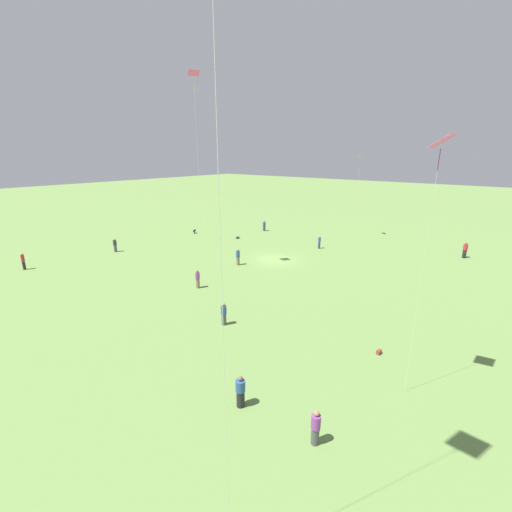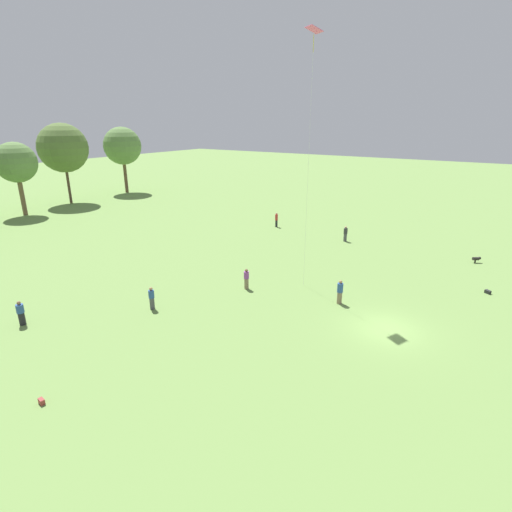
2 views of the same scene
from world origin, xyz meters
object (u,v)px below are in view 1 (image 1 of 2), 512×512
(kite_3, at_px, (360,161))
(picnic_bag_1, at_px, (238,238))
(person_5, at_px, (224,314))
(person_6, at_px, (198,279))
(person_1, at_px, (240,392))
(person_0, at_px, (465,250))
(kite_1, at_px, (440,153))
(kite_0, at_px, (194,84))
(person_3, at_px, (319,242))
(person_9, at_px, (316,428))
(person_8, at_px, (238,257))
(person_2, at_px, (23,261))
(dog_0, at_px, (195,231))
(person_4, at_px, (115,245))
(picnic_bag_0, at_px, (379,352))
(person_7, at_px, (264,226))

(kite_3, bearing_deg, picnic_bag_1, 150.57)
(person_5, bearing_deg, kite_3, 92.91)
(person_6, bearing_deg, kite_3, -140.66)
(person_1, bearing_deg, person_6, -86.47)
(person_5, relative_size, kite_3, 0.15)
(person_0, xyz_separation_m, person_1, (4.24, 34.28, -0.10))
(person_1, height_order, person_6, person_6)
(kite_1, xyz_separation_m, kite_3, (15.71, -30.00, -0.99))
(person_6, bearing_deg, kite_0, -92.82)
(person_1, xyz_separation_m, person_3, (10.78, -27.43, 0.02))
(person_3, distance_m, person_5, 22.52)
(person_0, bearing_deg, person_9, -20.42)
(person_5, height_order, person_8, person_8)
(person_2, distance_m, person_5, 24.83)
(dog_0, bearing_deg, kite_3, -0.76)
(person_3, relative_size, person_9, 1.00)
(person_5, xyz_separation_m, kite_3, (3.66, -30.62, 9.80))
(person_9, bearing_deg, picnic_bag_1, 61.14)
(person_0, distance_m, kite_3, 17.24)
(person_9, height_order, picnic_bag_1, person_9)
(person_2, distance_m, kite_3, 41.80)
(person_2, relative_size, kite_3, 0.16)
(person_3, height_order, dog_0, person_3)
(person_4, relative_size, picnic_bag_0, 4.56)
(kite_1, relative_size, dog_0, 16.56)
(person_7, height_order, person_8, person_8)
(person_1, bearing_deg, person_9, 132.21)
(person_5, relative_size, picnic_bag_1, 3.35)
(person_2, xyz_separation_m, person_6, (-17.86, -7.83, -0.09))
(person_4, bearing_deg, person_5, 177.72)
(person_1, relative_size, person_4, 0.97)
(kite_3, bearing_deg, person_5, -154.35)
(person_8, bearing_deg, person_2, 153.30)
(person_2, relative_size, dog_0, 2.43)
(person_5, height_order, dog_0, person_5)
(kite_3, relative_size, dog_0, 15.27)
(person_9, bearing_deg, kite_1, -4.41)
(picnic_bag_1, bearing_deg, person_0, -160.59)
(person_8, xyz_separation_m, kite_3, (-4.48, -19.96, 9.73))
(dog_0, height_order, picnic_bag_0, dog_0)
(person_0, relative_size, kite_0, 0.10)
(person_0, height_order, person_1, person_0)
(person_3, relative_size, person_8, 0.90)
(person_1, bearing_deg, picnic_bag_0, -164.61)
(person_1, relative_size, kite_1, 0.13)
(person_3, distance_m, picnic_bag_0, 23.76)
(person_3, bearing_deg, person_8, -70.39)
(person_2, height_order, person_3, person_2)
(person_0, bearing_deg, person_3, -85.27)
(person_8, bearing_deg, kite_0, 178.16)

